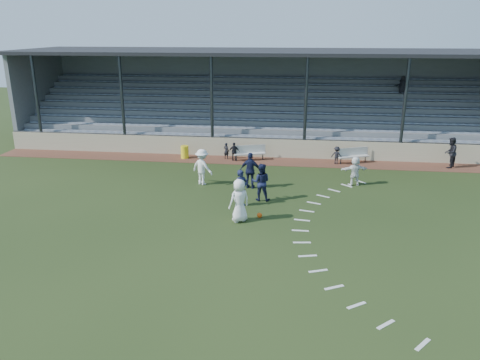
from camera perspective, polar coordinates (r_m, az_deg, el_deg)
name	(u,v)px	position (r m, az deg, el deg)	size (l,w,h in m)	color
ground	(233,227)	(19.89, -0.92, -5.78)	(90.00, 90.00, 0.00)	#213114
cinder_track	(256,161)	(29.73, 1.95, 2.36)	(34.00, 2.00, 0.02)	#552F22
retaining_wall	(258,148)	(30.59, 2.15, 3.94)	(34.00, 0.18, 1.20)	#B8AE8D
bench_left	(250,151)	(29.76, 1.22, 3.52)	(2.02, 1.09, 0.95)	beige
bench_right	(353,154)	(29.97, 13.65, 3.12)	(2.00, 1.22, 0.95)	beige
trash_bin	(185,152)	(30.45, -6.75, 3.42)	(0.50, 0.50, 0.80)	yellow
football	(260,215)	(20.83, 2.40, -4.31)	(0.23, 0.23, 0.23)	#E04B0D
player_white_lead	(239,201)	(20.15, -0.08, -2.52)	(0.93, 0.61, 1.91)	white
player_navy_lead	(241,188)	(21.93, 0.15, -0.99)	(0.64, 0.42, 1.76)	#151A39
player_navy_mid	(261,182)	(22.66, 2.58, -0.25)	(0.90, 0.70, 1.85)	#151A39
player_white_wing	(202,167)	(25.06, -4.62, 1.60)	(1.25, 0.72, 1.94)	white
player_navy_wing	(251,171)	(24.37, 1.29, 1.15)	(1.12, 0.47, 1.91)	#151A39
player_white_back	(355,171)	(25.63, 13.83, 1.09)	(1.48, 0.47, 1.59)	white
official	(450,153)	(30.71, 24.27, 3.07)	(0.90, 0.70, 1.85)	black
sub_left_near	(226,151)	(30.06, -1.68, 3.58)	(0.38, 0.25, 1.04)	black
sub_left_far	(234,152)	(29.59, -0.71, 3.48)	(0.69, 0.29, 1.17)	black
sub_right	(337,155)	(29.51, 11.70, 2.99)	(0.70, 0.40, 1.09)	black
grandstand	(264,111)	(34.86, 2.90, 8.36)	(34.60, 9.00, 6.61)	slate
penalty_arc	(331,232)	(19.77, 11.07, -6.26)	(3.89, 14.63, 0.01)	silver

